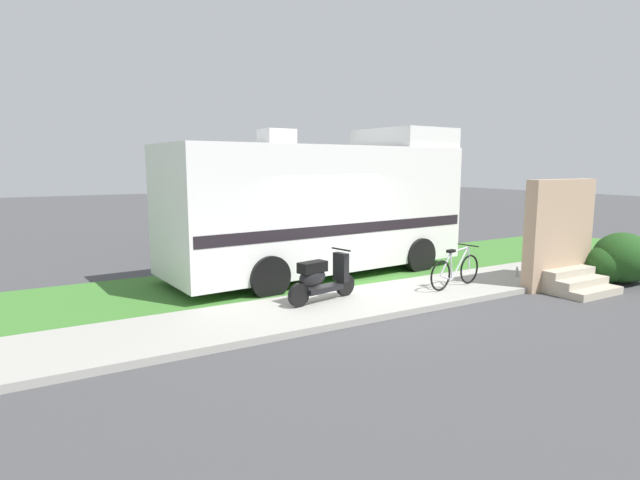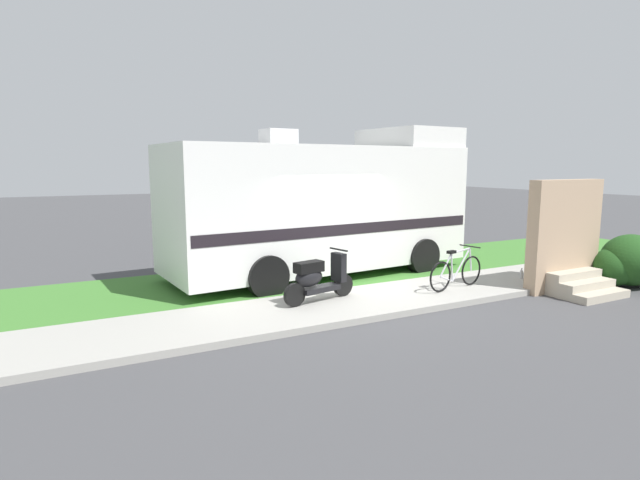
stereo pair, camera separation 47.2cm
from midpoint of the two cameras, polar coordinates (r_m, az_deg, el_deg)
The scene contains 11 objects.
ground_plane at distance 11.06m, azimuth 0.82°, elevation -5.74°, with size 80.00×80.00×0.00m, color #424244.
sidewalk at distance 10.07m, azimuth 4.38°, elevation -6.84°, with size 24.00×2.00×0.12m.
grass_strip at distance 12.32m, azimuth -2.80°, elevation -4.07°, with size 24.00×3.40×0.08m.
motorhome_rv at distance 12.32m, azimuth -0.99°, elevation 3.91°, with size 7.53×3.07×3.64m.
scooter at distance 9.67m, azimuth -1.35°, elevation -4.31°, with size 1.63×0.61×0.97m.
bicycle at distance 11.13m, azimuth 13.79°, elevation -3.32°, with size 1.65×0.52×0.88m.
pickup_truck_near at distance 17.59m, azimuth -1.71°, elevation 2.86°, with size 5.65×2.52×1.87m.
pickup_truck_far at distance 20.00m, azimuth -7.88°, elevation 3.39°, with size 5.28×2.26×1.81m.
porch_steps at distance 12.20m, azimuth 24.65°, elevation -0.54°, with size 2.00×1.26×2.40m.
bush_by_porch at distance 13.38m, azimuth 29.82°, elevation -2.00°, with size 1.62×1.22×1.15m.
bottle_green at distance 12.66m, azimuth 20.24°, elevation -3.43°, with size 0.06×0.06×0.23m.
Camera 1 is at (-5.76, -9.05, 2.72)m, focal length 28.50 mm.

